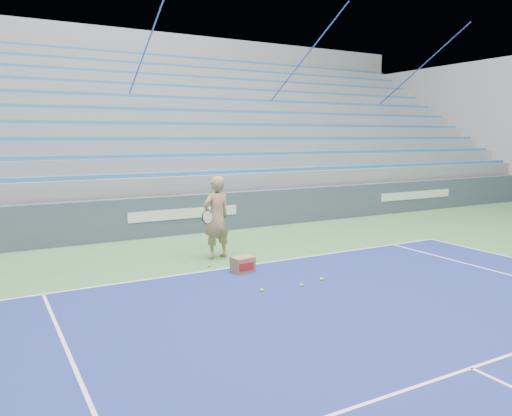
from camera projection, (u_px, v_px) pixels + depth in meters
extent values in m
cube|color=white|center=(251.00, 265.00, 10.66)|extent=(10.97, 0.05, 0.00)
cube|color=white|center=(471.00, 368.00, 5.91)|extent=(8.23, 0.05, 0.00)
cube|color=#3D4A5D|center=(183.00, 215.00, 14.04)|extent=(30.00, 0.30, 1.10)
cube|color=white|center=(185.00, 214.00, 13.89)|extent=(3.20, 0.02, 0.28)
cube|color=white|center=(416.00, 195.00, 18.23)|extent=(3.40, 0.02, 0.28)
cube|color=gray|center=(137.00, 197.00, 17.97)|extent=(30.00, 8.50, 1.10)
cube|color=gray|center=(137.00, 175.00, 17.85)|extent=(30.00, 8.50, 0.50)
cube|color=#306EAD|center=(174.00, 174.00, 14.46)|extent=(29.60, 0.42, 0.11)
cube|color=gray|center=(133.00, 161.00, 18.15)|extent=(30.00, 7.65, 0.50)
cube|color=#306EAD|center=(164.00, 156.00, 15.12)|extent=(29.60, 0.42, 0.11)
cube|color=gray|center=(129.00, 147.00, 18.45)|extent=(30.00, 6.80, 0.50)
cube|color=#306EAD|center=(154.00, 139.00, 15.79)|extent=(29.60, 0.42, 0.11)
cube|color=gray|center=(126.00, 133.00, 18.74)|extent=(30.00, 5.95, 0.50)
cube|color=#306EAD|center=(146.00, 123.00, 16.45)|extent=(29.60, 0.42, 0.11)
cube|color=gray|center=(122.00, 120.00, 19.04)|extent=(30.00, 5.10, 0.50)
cube|color=#306EAD|center=(138.00, 109.00, 17.11)|extent=(29.60, 0.42, 0.11)
cube|color=gray|center=(119.00, 107.00, 19.33)|extent=(30.00, 4.25, 0.50)
cube|color=#306EAD|center=(131.00, 96.00, 17.78)|extent=(29.60, 0.42, 0.11)
cube|color=gray|center=(116.00, 95.00, 19.63)|extent=(30.00, 3.40, 0.50)
cube|color=#306EAD|center=(124.00, 84.00, 18.44)|extent=(29.60, 0.42, 0.11)
cube|color=gray|center=(113.00, 83.00, 19.92)|extent=(30.00, 2.55, 0.50)
cube|color=#306EAD|center=(118.00, 72.00, 19.10)|extent=(29.60, 0.42, 0.11)
cube|color=gray|center=(110.00, 71.00, 20.22)|extent=(30.00, 1.70, 0.50)
cube|color=#306EAD|center=(112.00, 62.00, 19.77)|extent=(29.60, 0.42, 0.11)
cube|color=gray|center=(107.00, 60.00, 20.52)|extent=(30.00, 0.85, 0.50)
cube|color=#306EAD|center=(107.00, 52.00, 20.43)|extent=(29.60, 0.42, 0.11)
cube|color=gray|center=(435.00, 130.00, 24.92)|extent=(0.30, 8.80, 6.10)
cube|color=gray|center=(105.00, 115.00, 21.46)|extent=(31.00, 0.40, 7.30)
cylinder|color=#2E4CA3|center=(133.00, 82.00, 17.39)|extent=(0.05, 8.53, 5.04)
cylinder|color=#2E4CA3|center=(280.00, 90.00, 20.28)|extent=(0.05, 8.53, 5.04)
cylinder|color=#2E4CA3|center=(389.00, 96.00, 23.17)|extent=(0.05, 8.53, 5.04)
imported|color=tan|center=(216.00, 218.00, 11.18)|extent=(0.75, 0.57, 1.86)
cylinder|color=black|center=(206.00, 220.00, 10.79)|extent=(0.12, 0.27, 0.08)
cylinder|color=beige|center=(207.00, 217.00, 10.49)|extent=(0.29, 0.16, 0.28)
torus|color=black|center=(207.00, 217.00, 10.49)|extent=(0.31, 0.18, 0.30)
cube|color=olive|center=(243.00, 265.00, 10.10)|extent=(0.46, 0.36, 0.32)
cube|color=#B21E19|center=(247.00, 266.00, 9.95)|extent=(0.34, 0.05, 0.14)
sphere|color=#CFDA2C|center=(302.00, 285.00, 9.12)|extent=(0.07, 0.07, 0.07)
sphere|color=#CFDA2C|center=(209.00, 266.00, 10.52)|extent=(0.07, 0.07, 0.07)
sphere|color=#CFDA2C|center=(262.00, 290.00, 8.82)|extent=(0.07, 0.07, 0.07)
sphere|color=#CFDA2C|center=(321.00, 279.00, 9.51)|extent=(0.07, 0.07, 0.07)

